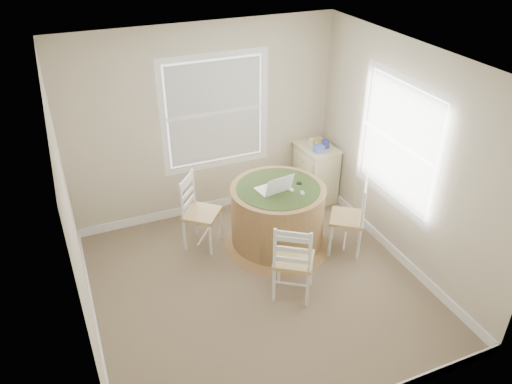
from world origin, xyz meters
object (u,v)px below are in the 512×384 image
chair_right (347,218)px  corner_chest (315,173)px  round_table (277,214)px  chair_left (202,213)px  laptop (274,188)px  chair_near (294,259)px

chair_right → corner_chest: chair_right is taller
round_table → chair_left: chair_left is taller
round_table → chair_right: size_ratio=1.42×
chair_right → laptop: bearing=-79.6°
laptop → corner_chest: size_ratio=0.50×
chair_left → corner_chest: 1.92m
round_table → chair_left: bearing=176.8°
round_table → corner_chest: (0.99, 0.84, -0.04)m
round_table → chair_right: chair_right is taller
chair_near → corner_chest: size_ratio=1.15×
laptop → corner_chest: bearing=-149.9°
chair_left → chair_right: size_ratio=1.00×
chair_right → corner_chest: bearing=-155.3°
chair_left → chair_right: same height
chair_near → round_table: bearing=-69.6°
chair_near → chair_right: 1.08m
round_table → laptop: (-0.07, -0.03, 0.42)m
chair_right → chair_left: bearing=-80.0°
round_table → chair_near: (-0.22, -0.89, 0.02)m
chair_left → corner_chest: bearing=-36.9°
chair_left → chair_near: size_ratio=1.00×
round_table → corner_chest: bearing=59.5°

